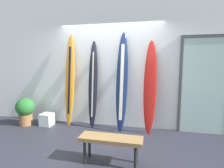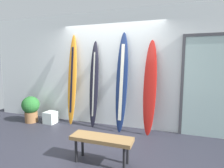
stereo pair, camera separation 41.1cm
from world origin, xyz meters
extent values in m
cube|color=#2A2A35|center=(0.00, 0.00, -0.02)|extent=(8.00, 8.00, 0.04)
cube|color=white|center=(0.00, 1.30, 1.40)|extent=(7.20, 0.20, 2.80)
ellipsoid|color=orange|center=(-0.98, 1.01, 1.14)|extent=(0.26, 0.33, 2.27)
cube|color=black|center=(-0.98, 0.98, 1.14)|extent=(0.06, 0.20, 1.64)
ellipsoid|color=black|center=(-0.38, 1.02, 1.05)|extent=(0.23, 0.31, 2.10)
cube|color=beige|center=(-0.38, 0.99, 1.05)|extent=(0.04, 0.19, 1.55)
cone|color=black|center=(-0.38, 0.95, 0.19)|extent=(0.07, 0.08, 0.11)
ellipsoid|color=navy|center=(0.34, 0.96, 1.13)|extent=(0.28, 0.41, 2.27)
cube|color=silver|center=(0.34, 0.93, 1.14)|extent=(0.08, 0.27, 1.71)
cone|color=black|center=(0.34, 0.86, 0.20)|extent=(0.07, 0.08, 0.11)
ellipsoid|color=red|center=(0.97, 0.99, 1.04)|extent=(0.30, 0.39, 2.07)
cone|color=black|center=(0.97, 0.89, 0.18)|extent=(0.07, 0.08, 0.11)
cube|color=white|center=(-1.55, 0.83, 0.15)|extent=(0.30, 0.30, 0.30)
cube|color=silver|center=(2.19, 1.18, 1.05)|extent=(1.08, 0.02, 2.10)
cube|color=#47474C|center=(1.62, 1.18, 1.05)|extent=(0.06, 0.06, 2.10)
cube|color=#47474C|center=(2.19, 1.18, 2.13)|extent=(1.20, 0.06, 0.06)
cylinder|color=#8E613B|center=(-2.09, 0.74, 0.14)|extent=(0.32, 0.32, 0.27)
sphere|color=#26672A|center=(-2.09, 0.74, 0.46)|extent=(0.45, 0.45, 0.45)
cube|color=olive|center=(0.41, -0.46, 0.40)|extent=(0.99, 0.30, 0.06)
cylinder|color=black|center=(0.02, -0.56, 0.19)|extent=(0.04, 0.04, 0.37)
cylinder|color=black|center=(0.81, -0.56, 0.19)|extent=(0.04, 0.04, 0.37)
cylinder|color=black|center=(0.02, -0.35, 0.19)|extent=(0.04, 0.04, 0.37)
cylinder|color=black|center=(0.81, -0.35, 0.19)|extent=(0.04, 0.04, 0.37)
camera|label=1|loc=(1.03, -3.02, 1.59)|focal=28.56mm
camera|label=2|loc=(1.42, -2.91, 1.59)|focal=28.56mm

